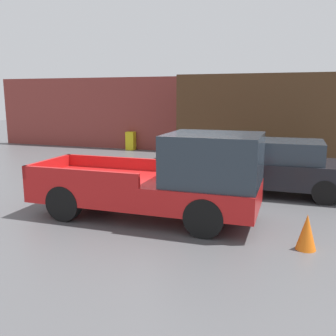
{
  "coord_description": "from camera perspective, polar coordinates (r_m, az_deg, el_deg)",
  "views": [
    {
      "loc": [
        2.48,
        -8.59,
        2.87
      ],
      "look_at": [
        -0.53,
        0.38,
        1.03
      ],
      "focal_mm": 40.0,
      "sensor_mm": 36.0,
      "label": 1
    }
  ],
  "objects": [
    {
      "name": "building_wall",
      "position": [
        18.68,
        10.98,
        7.86
      ],
      "size": [
        28.0,
        0.15,
        3.81
      ],
      "color": "brown",
      "rests_on": "ground"
    },
    {
      "name": "traffic_cone",
      "position": [
        7.58,
        20.37,
        -9.12
      ],
      "size": [
        0.38,
        0.38,
        0.69
      ],
      "color": "orange",
      "rests_on": "ground"
    },
    {
      "name": "delivery_truck",
      "position": [
        15.61,
        15.53,
        7.26
      ],
      "size": [
        7.91,
        2.58,
        3.66
      ],
      "color": "#472D19",
      "rests_on": "ground"
    },
    {
      "name": "newspaper_box",
      "position": [
        20.07,
        -5.69,
        4.14
      ],
      "size": [
        0.45,
        0.4,
        0.96
      ],
      "color": "gold",
      "rests_on": "ground"
    },
    {
      "name": "car",
      "position": [
        11.51,
        15.88,
        0.25
      ],
      "size": [
        4.51,
        1.95,
        1.58
      ],
      "color": "black",
      "rests_on": "ground"
    },
    {
      "name": "ground_plane",
      "position": [
        9.39,
        2.34,
        -6.77
      ],
      "size": [
        60.0,
        60.0,
        0.0
      ],
      "primitive_type": "plane",
      "color": "#4C4C4F"
    },
    {
      "name": "pickup_truck",
      "position": [
        8.62,
        -0.1,
        -1.72
      ],
      "size": [
        5.34,
        1.93,
        2.05
      ],
      "color": "red",
      "rests_on": "ground"
    }
  ]
}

